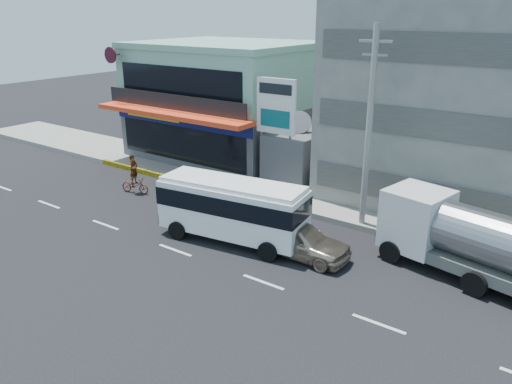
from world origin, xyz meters
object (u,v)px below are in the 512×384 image
(billboard, at_px, (276,113))
(tanker_truck, at_px, (471,240))
(satellite_dish, at_px, (299,131))
(utility_pole_near, at_px, (369,129))
(shop_building, at_px, (226,104))
(motorcycle_rider, at_px, (135,181))
(minibus, at_px, (232,206))
(sedan, at_px, (299,239))
(concrete_building, at_px, (499,79))

(billboard, bearing_deg, tanker_truck, -18.00)
(satellite_dish, height_order, utility_pole_near, utility_pole_near)
(shop_building, bearing_deg, motorcycle_rider, -86.55)
(utility_pole_near, height_order, minibus, utility_pole_near)
(tanker_truck, xyz_separation_m, motorcycle_rider, (-19.07, -1.02, -0.93))
(sedan, bearing_deg, concrete_building, -23.08)
(concrete_building, bearing_deg, minibus, -123.97)
(concrete_building, distance_m, minibus, 16.03)
(motorcycle_rider, bearing_deg, minibus, -11.39)
(concrete_building, bearing_deg, motorcycle_rider, -148.26)
(tanker_truck, relative_size, motorcycle_rider, 3.53)
(concrete_building, relative_size, motorcycle_rider, 6.70)
(concrete_building, xyz_separation_m, sedan, (-5.03, -12.11, -6.20))
(shop_building, bearing_deg, concrete_building, 3.35)
(tanker_truck, bearing_deg, billboard, 162.00)
(motorcycle_rider, bearing_deg, concrete_building, 31.74)
(motorcycle_rider, bearing_deg, satellite_dish, 42.42)
(satellite_dish, height_order, motorcycle_rider, satellite_dish)
(shop_building, height_order, concrete_building, concrete_building)
(motorcycle_rider, bearing_deg, shop_building, 93.45)
(concrete_building, height_order, satellite_dish, concrete_building)
(shop_building, bearing_deg, sedan, -40.43)
(sedan, height_order, motorcycle_rider, motorcycle_rider)
(satellite_dish, distance_m, utility_pole_near, 7.17)
(satellite_dish, distance_m, minibus, 8.89)
(tanker_truck, bearing_deg, satellite_dish, 153.74)
(minibus, height_order, motorcycle_rider, minibus)
(minibus, bearing_deg, billboard, 106.67)
(shop_building, relative_size, motorcycle_rider, 5.19)
(minibus, relative_size, motorcycle_rider, 3.11)
(shop_building, distance_m, utility_pole_near, 15.50)
(minibus, bearing_deg, utility_pole_near, 48.05)
(utility_pole_near, height_order, tanker_truck, utility_pole_near)
(concrete_building, height_order, utility_pole_near, concrete_building)
(satellite_dish, xyz_separation_m, tanker_truck, (11.66, -5.75, -1.86))
(sedan, bearing_deg, shop_building, 49.02)
(sedan, bearing_deg, minibus, 97.16)
(shop_building, distance_m, sedan, 17.34)
(concrete_building, xyz_separation_m, motorcycle_rider, (-17.41, -10.77, -6.21))
(satellite_dish, relative_size, sedan, 0.32)
(shop_building, relative_size, satellite_dish, 8.27)
(concrete_building, distance_m, sedan, 14.50)
(satellite_dish, bearing_deg, tanker_truck, -26.26)
(concrete_building, bearing_deg, satellite_dish, -158.20)
(utility_pole_near, distance_m, tanker_truck, 6.96)
(satellite_dish, relative_size, motorcycle_rider, 0.63)
(minibus, bearing_deg, sedan, 7.70)
(utility_pole_near, distance_m, minibus, 7.48)
(shop_building, distance_m, minibus, 15.11)
(billboard, distance_m, motorcycle_rider, 9.47)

